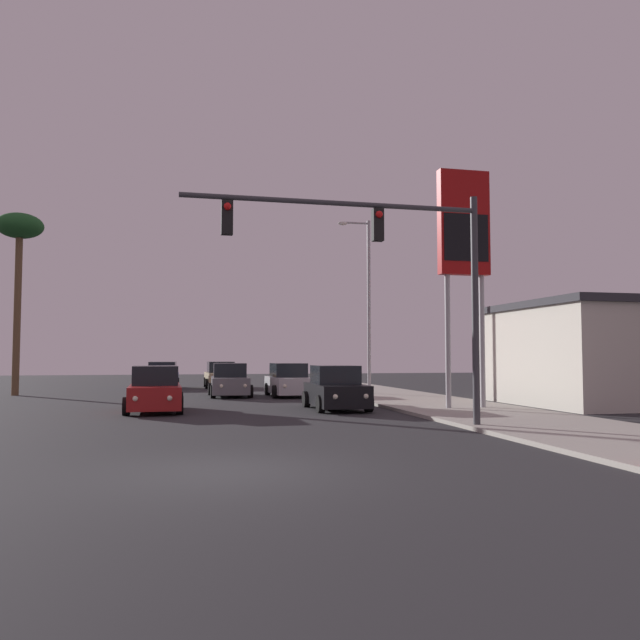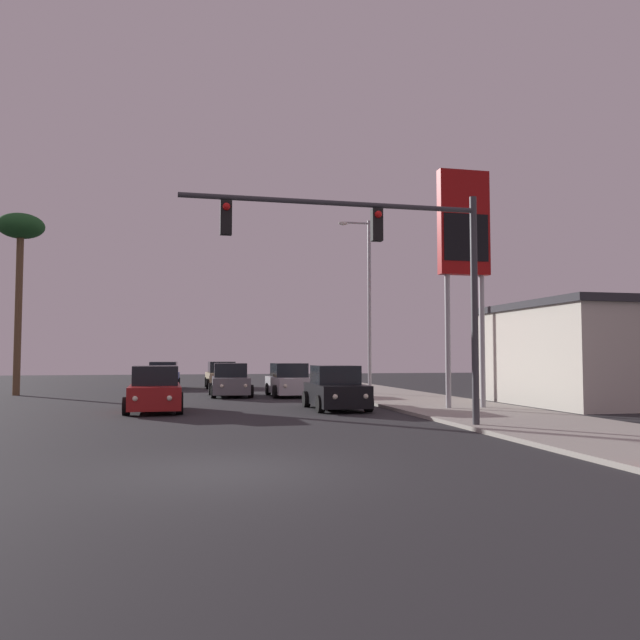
{
  "view_description": "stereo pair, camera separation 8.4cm",
  "coord_description": "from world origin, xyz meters",
  "px_view_note": "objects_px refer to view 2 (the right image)",
  "views": [
    {
      "loc": [
        -0.83,
        -11.22,
        2.05
      ],
      "look_at": [
        4.55,
        12.72,
        3.47
      ],
      "focal_mm": 35.0,
      "sensor_mm": 36.0,
      "label": 1
    },
    {
      "loc": [
        -0.74,
        -11.23,
        2.05
      ],
      "look_at": [
        4.55,
        12.72,
        3.47
      ],
      "focal_mm": 35.0,
      "sensor_mm": 36.0,
      "label": 2
    }
  ],
  "objects_px": {
    "traffic_light_mast": "(392,257)",
    "car_tan": "(221,376)",
    "car_grey": "(230,381)",
    "street_lamp": "(367,297)",
    "car_black": "(336,389)",
    "car_blue": "(163,376)",
    "car_silver": "(289,381)",
    "gas_station_sign": "(464,236)",
    "palm_tree_mid": "(20,237)",
    "car_red": "(155,391)"
  },
  "relations": [
    {
      "from": "car_grey",
      "to": "traffic_light_mast",
      "type": "distance_m",
      "value": 16.52
    },
    {
      "from": "car_blue",
      "to": "street_lamp",
      "type": "height_order",
      "value": "street_lamp"
    },
    {
      "from": "car_red",
      "to": "car_black",
      "type": "bearing_deg",
      "value": 174.0
    },
    {
      "from": "car_blue",
      "to": "traffic_light_mast",
      "type": "distance_m",
      "value": 25.45
    },
    {
      "from": "gas_station_sign",
      "to": "car_black",
      "type": "bearing_deg",
      "value": 160.72
    },
    {
      "from": "street_lamp",
      "to": "car_tan",
      "type": "bearing_deg",
      "value": 124.45
    },
    {
      "from": "car_red",
      "to": "palm_tree_mid",
      "type": "distance_m",
      "value": 15.57
    },
    {
      "from": "palm_tree_mid",
      "to": "car_grey",
      "type": "bearing_deg",
      "value": -16.62
    },
    {
      "from": "car_blue",
      "to": "car_grey",
      "type": "height_order",
      "value": "same"
    },
    {
      "from": "car_grey",
      "to": "street_lamp",
      "type": "xyz_separation_m",
      "value": [
        6.93,
        -1.07,
        4.36
      ]
    },
    {
      "from": "traffic_light_mast",
      "to": "car_silver",
      "type": "bearing_deg",
      "value": 91.29
    },
    {
      "from": "car_black",
      "to": "car_grey",
      "type": "xyz_separation_m",
      "value": [
        -3.38,
        8.66,
        0.0
      ]
    },
    {
      "from": "traffic_light_mast",
      "to": "car_red",
      "type": "bearing_deg",
      "value": 131.27
    },
    {
      "from": "car_red",
      "to": "street_lamp",
      "type": "xyz_separation_m",
      "value": [
        10.3,
        7.07,
        4.36
      ]
    },
    {
      "from": "car_black",
      "to": "car_silver",
      "type": "relative_size",
      "value": 1.0
    },
    {
      "from": "car_silver",
      "to": "car_red",
      "type": "bearing_deg",
      "value": 48.11
    },
    {
      "from": "car_black",
      "to": "car_silver",
      "type": "bearing_deg",
      "value": -85.21
    },
    {
      "from": "car_silver",
      "to": "traffic_light_mast",
      "type": "distance_m",
      "value": 15.54
    },
    {
      "from": "gas_station_sign",
      "to": "car_silver",
      "type": "bearing_deg",
      "value": 117.9
    },
    {
      "from": "car_black",
      "to": "car_tan",
      "type": "xyz_separation_m",
      "value": [
        -3.28,
        17.55,
        0.0
      ]
    },
    {
      "from": "car_blue",
      "to": "palm_tree_mid",
      "type": "height_order",
      "value": "palm_tree_mid"
    },
    {
      "from": "car_blue",
      "to": "car_silver",
      "type": "distance_m",
      "value": 11.23
    },
    {
      "from": "gas_station_sign",
      "to": "car_blue",
      "type": "bearing_deg",
      "value": 121.55
    },
    {
      "from": "car_tan",
      "to": "car_red",
      "type": "distance_m",
      "value": 17.38
    },
    {
      "from": "car_silver",
      "to": "traffic_light_mast",
      "type": "bearing_deg",
      "value": 89.5
    },
    {
      "from": "car_tan",
      "to": "car_silver",
      "type": "xyz_separation_m",
      "value": [
        2.82,
        -9.57,
        0.0
      ]
    },
    {
      "from": "car_grey",
      "to": "gas_station_sign",
      "type": "distance_m",
      "value": 14.28
    },
    {
      "from": "car_tan",
      "to": "car_grey",
      "type": "xyz_separation_m",
      "value": [
        -0.1,
        -8.89,
        0.0
      ]
    },
    {
      "from": "car_blue",
      "to": "car_grey",
      "type": "distance_m",
      "value": 9.22
    },
    {
      "from": "car_grey",
      "to": "car_red",
      "type": "distance_m",
      "value": 8.81
    },
    {
      "from": "car_black",
      "to": "car_tan",
      "type": "height_order",
      "value": "same"
    },
    {
      "from": "car_tan",
      "to": "car_silver",
      "type": "distance_m",
      "value": 9.98
    },
    {
      "from": "car_tan",
      "to": "palm_tree_mid",
      "type": "relative_size",
      "value": 0.45
    },
    {
      "from": "traffic_light_mast",
      "to": "car_tan",
      "type": "bearing_deg",
      "value": 97.32
    },
    {
      "from": "car_grey",
      "to": "palm_tree_mid",
      "type": "distance_m",
      "value": 13.6
    },
    {
      "from": "car_black",
      "to": "palm_tree_mid",
      "type": "bearing_deg",
      "value": -38.42
    },
    {
      "from": "street_lamp",
      "to": "palm_tree_mid",
      "type": "height_order",
      "value": "palm_tree_mid"
    },
    {
      "from": "car_tan",
      "to": "traffic_light_mast",
      "type": "relative_size",
      "value": 0.52
    },
    {
      "from": "car_grey",
      "to": "street_lamp",
      "type": "height_order",
      "value": "street_lamp"
    },
    {
      "from": "car_grey",
      "to": "car_silver",
      "type": "bearing_deg",
      "value": 169.09
    },
    {
      "from": "car_black",
      "to": "car_silver",
      "type": "xyz_separation_m",
      "value": [
        -0.46,
        7.98,
        0.0
      ]
    },
    {
      "from": "car_black",
      "to": "street_lamp",
      "type": "xyz_separation_m",
      "value": [
        3.56,
        7.59,
        4.36
      ]
    },
    {
      "from": "car_silver",
      "to": "gas_station_sign",
      "type": "distance_m",
      "value": 12.34
    },
    {
      "from": "car_blue",
      "to": "car_grey",
      "type": "xyz_separation_m",
      "value": [
        3.54,
        -8.51,
        0.0
      ]
    },
    {
      "from": "car_grey",
      "to": "palm_tree_mid",
      "type": "bearing_deg",
      "value": -14.39
    },
    {
      "from": "traffic_light_mast",
      "to": "palm_tree_mid",
      "type": "bearing_deg",
      "value": 126.67
    },
    {
      "from": "traffic_light_mast",
      "to": "gas_station_sign",
      "type": "distance_m",
      "value": 7.42
    },
    {
      "from": "car_tan",
      "to": "car_grey",
      "type": "bearing_deg",
      "value": 87.55
    },
    {
      "from": "car_tan",
      "to": "car_black",
      "type": "bearing_deg",
      "value": 98.75
    },
    {
      "from": "car_blue",
      "to": "traffic_light_mast",
      "type": "relative_size",
      "value": 0.52
    }
  ]
}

